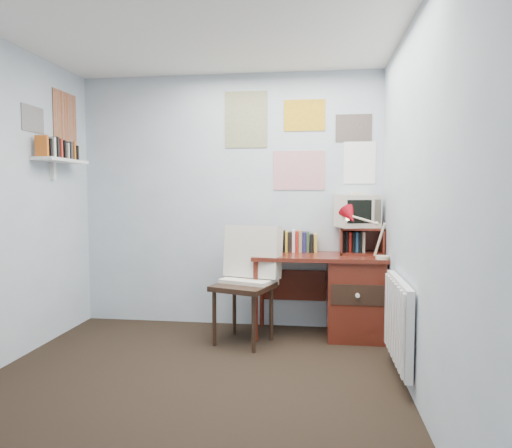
{
  "coord_description": "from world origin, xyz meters",
  "views": [
    {
      "loc": [
        0.86,
        -2.75,
        1.34
      ],
      "look_at": [
        0.38,
        0.98,
        1.07
      ],
      "focal_mm": 32.0,
      "sensor_mm": 36.0,
      "label": 1
    }
  ],
  "objects_px": {
    "desk_chair": "(243,287)",
    "tv_riser": "(361,241)",
    "crt_tv": "(357,209)",
    "radiator": "(399,321)",
    "wall_shelf": "(61,161)",
    "desk": "(348,293)",
    "desk_lamp": "(383,236)"
  },
  "relations": [
    {
      "from": "crt_tv",
      "to": "wall_shelf",
      "type": "distance_m",
      "value": 2.74
    },
    {
      "from": "desk",
      "to": "desk_lamp",
      "type": "distance_m",
      "value": 0.66
    },
    {
      "from": "crt_tv",
      "to": "tv_riser",
      "type": "bearing_deg",
      "value": -43.94
    },
    {
      "from": "desk",
      "to": "radiator",
      "type": "relative_size",
      "value": 1.5
    },
    {
      "from": "crt_tv",
      "to": "radiator",
      "type": "xyz_separation_m",
      "value": [
        0.21,
        -1.06,
        -0.76
      ]
    },
    {
      "from": "desk_lamp",
      "to": "wall_shelf",
      "type": "relative_size",
      "value": 0.66
    },
    {
      "from": "radiator",
      "to": "tv_riser",
      "type": "bearing_deg",
      "value": 99.28
    },
    {
      "from": "tv_riser",
      "to": "radiator",
      "type": "xyz_separation_m",
      "value": [
        0.17,
        -1.04,
        -0.47
      ]
    },
    {
      "from": "desk",
      "to": "wall_shelf",
      "type": "xyz_separation_m",
      "value": [
        -2.57,
        -0.38,
        1.21
      ]
    },
    {
      "from": "desk_chair",
      "to": "radiator",
      "type": "relative_size",
      "value": 1.26
    },
    {
      "from": "desk",
      "to": "desk_lamp",
      "type": "relative_size",
      "value": 2.94
    },
    {
      "from": "desk_chair",
      "to": "crt_tv",
      "type": "bearing_deg",
      "value": 42.02
    },
    {
      "from": "radiator",
      "to": "desk",
      "type": "bearing_deg",
      "value": 107.24
    },
    {
      "from": "tv_riser",
      "to": "wall_shelf",
      "type": "distance_m",
      "value": 2.83
    },
    {
      "from": "radiator",
      "to": "desk_chair",
      "type": "bearing_deg",
      "value": 152.9
    },
    {
      "from": "desk",
      "to": "desk_chair",
      "type": "height_order",
      "value": "desk_chair"
    },
    {
      "from": "desk",
      "to": "wall_shelf",
      "type": "bearing_deg",
      "value": -171.6
    },
    {
      "from": "desk_lamp",
      "to": "wall_shelf",
      "type": "bearing_deg",
      "value": 176.83
    },
    {
      "from": "wall_shelf",
      "to": "desk",
      "type": "bearing_deg",
      "value": 8.4
    },
    {
      "from": "desk",
      "to": "wall_shelf",
      "type": "height_order",
      "value": "wall_shelf"
    },
    {
      "from": "desk",
      "to": "tv_riser",
      "type": "xyz_separation_m",
      "value": [
        0.12,
        0.11,
        0.48
      ]
    },
    {
      "from": "desk_chair",
      "to": "tv_riser",
      "type": "xyz_separation_m",
      "value": [
        1.05,
        0.42,
        0.38
      ]
    },
    {
      "from": "desk",
      "to": "tv_riser",
      "type": "distance_m",
      "value": 0.51
    },
    {
      "from": "desk",
      "to": "crt_tv",
      "type": "bearing_deg",
      "value": 58.4
    },
    {
      "from": "desk_chair",
      "to": "wall_shelf",
      "type": "distance_m",
      "value": 1.98
    },
    {
      "from": "desk_lamp",
      "to": "wall_shelf",
      "type": "xyz_separation_m",
      "value": [
        -2.84,
        -0.16,
        0.66
      ]
    },
    {
      "from": "tv_riser",
      "to": "radiator",
      "type": "height_order",
      "value": "tv_riser"
    },
    {
      "from": "tv_riser",
      "to": "crt_tv",
      "type": "relative_size",
      "value": 1.14
    },
    {
      "from": "tv_riser",
      "to": "radiator",
      "type": "bearing_deg",
      "value": -80.72
    },
    {
      "from": "crt_tv",
      "to": "wall_shelf",
      "type": "xyz_separation_m",
      "value": [
        -2.65,
        -0.51,
        0.44
      ]
    },
    {
      "from": "desk_chair",
      "to": "crt_tv",
      "type": "relative_size",
      "value": 2.88
    },
    {
      "from": "desk_lamp",
      "to": "tv_riser",
      "type": "distance_m",
      "value": 0.37
    }
  ]
}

